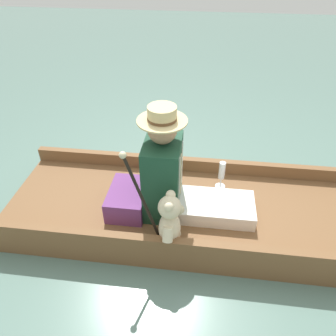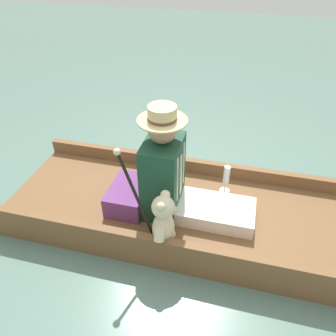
# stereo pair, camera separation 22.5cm
# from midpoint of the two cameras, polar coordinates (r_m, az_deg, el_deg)

# --- Properties ---
(ground_plane) EXTENTS (16.00, 16.00, 0.00)m
(ground_plane) POSITION_cam_midpoint_polar(r_m,az_deg,el_deg) (2.63, 5.72, -9.29)
(ground_plane) COLOR slate
(punt_boat) EXTENTS (0.98, 2.75, 0.27)m
(punt_boat) POSITION_cam_midpoint_polar(r_m,az_deg,el_deg) (2.57, 5.84, -7.91)
(punt_boat) COLOR brown
(punt_boat) RESTS_ON ground_plane
(seat_cushion) EXTENTS (0.39, 0.27, 0.17)m
(seat_cushion) POSITION_cam_midpoint_polar(r_m,az_deg,el_deg) (2.48, -4.21, -4.92)
(seat_cushion) COLOR #6B3875
(seat_cushion) RESTS_ON punt_boat
(seated_person) EXTENTS (0.36, 0.83, 0.84)m
(seated_person) POSITION_cam_midpoint_polar(r_m,az_deg,el_deg) (2.30, 4.16, -1.97)
(seated_person) COLOR white
(seated_person) RESTS_ON punt_boat
(teddy_bear) EXTENTS (0.29, 0.17, 0.41)m
(teddy_bear) POSITION_cam_midpoint_polar(r_m,az_deg,el_deg) (2.13, 2.33, -9.46)
(teddy_bear) COLOR beige
(teddy_bear) RESTS_ON punt_boat
(wine_glass) EXTENTS (0.08, 0.08, 0.24)m
(wine_glass) POSITION_cam_midpoint_polar(r_m,az_deg,el_deg) (2.62, 12.58, -1.54)
(wine_glass) COLOR silver
(wine_glass) RESTS_ON punt_boat
(walking_cane) EXTENTS (0.04, 0.25, 0.72)m
(walking_cane) POSITION_cam_midpoint_polar(r_m,az_deg,el_deg) (1.99, -2.78, -4.07)
(walking_cane) COLOR black
(walking_cane) RESTS_ON punt_boat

